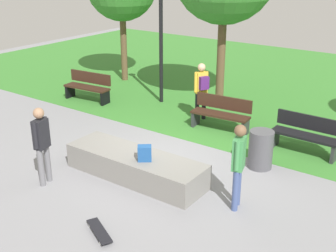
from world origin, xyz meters
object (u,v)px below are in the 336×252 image
skater_performing_trick (42,140)px  lamp_post (161,25)px  concrete_ledge (136,166)px  park_bench_by_oak (306,134)px  skater_watching (238,161)px  skateboard_by_ledge (99,231)px  pedestrian_with_backpack (201,87)px  park_bench_center_lawn (88,86)px  trash_bin (261,149)px  backpack_on_ledge (145,153)px  park_bench_far_left (221,113)px

skater_performing_trick → lamp_post: 6.10m
concrete_ledge → park_bench_by_oak: 4.20m
skater_watching → park_bench_by_oak: size_ratio=1.04×
skateboard_by_ledge → pedestrian_with_backpack: pedestrian_with_backpack is taller
skater_watching → park_bench_by_oak: (0.20, 3.19, -0.50)m
concrete_ledge → pedestrian_with_backpack: size_ratio=1.91×
pedestrian_with_backpack → lamp_post: bearing=160.3°
skater_performing_trick → lamp_post: bearing=102.1°
park_bench_center_lawn → park_bench_by_oak: size_ratio=1.02×
trash_bin → pedestrian_with_backpack: bearing=145.8°
skater_watching → pedestrian_with_backpack: bearing=129.6°
backpack_on_ledge → pedestrian_with_backpack: size_ratio=0.19×
concrete_ledge → pedestrian_with_backpack: pedestrian_with_backpack is taller
trash_bin → park_bench_far_left: bearing=140.8°
skater_performing_trick → pedestrian_with_backpack: 5.14m
skater_performing_trick → park_bench_center_lawn: bearing=125.9°
park_bench_center_lawn → park_bench_far_left: same height
skater_watching → park_bench_far_left: (-2.17, 3.31, -0.50)m
skater_watching → park_bench_center_lawn: (-6.96, 3.07, -0.50)m
concrete_ledge → trash_bin: bearing=45.3°
concrete_ledge → skateboard_by_ledge: 2.14m
lamp_post → pedestrian_with_backpack: lamp_post is taller
backpack_on_ledge → trash_bin: size_ratio=0.37×
trash_bin → skateboard_by_ledge: bearing=-106.4°
park_bench_center_lawn → trash_bin: park_bench_center_lawn is taller
skater_watching → lamp_post: (-4.92, 4.32, 1.48)m
lamp_post → park_bench_by_oak: bearing=-12.4°
backpack_on_ledge → pedestrian_with_backpack: 4.06m
skateboard_by_ledge → park_bench_far_left: 5.51m
lamp_post → park_bench_center_lawn: bearing=-148.4°
park_bench_by_oak → park_bench_far_left: bearing=177.1°
skater_performing_trick → park_bench_center_lawn: (-3.28, 4.53, -0.49)m
trash_bin → pedestrian_with_backpack: (-2.67, 1.81, 0.56)m
skater_watching → skateboard_by_ledge: (-1.50, -2.14, -0.92)m
concrete_ledge → lamp_post: lamp_post is taller
concrete_ledge → trash_bin: size_ratio=3.65×
trash_bin → park_bench_center_lawn: bearing=169.3°
park_bench_far_left → pedestrian_with_backpack: (-0.84, 0.32, 0.51)m
park_bench_far_left → skater_watching: bearing=-56.8°
backpack_on_ledge → park_bench_by_oak: park_bench_by_oak is taller
park_bench_center_lawn → skater_performing_trick: bearing=-54.1°
concrete_ledge → skateboard_by_ledge: (0.81, -1.97, -0.21)m
park_bench_by_oak → trash_bin: (-0.55, -1.37, -0.05)m
backpack_on_ledge → skater_watching: skater_watching is taller
trash_bin → park_bench_by_oak: bearing=68.2°
skater_watching → pedestrian_with_backpack: skater_watching is taller
backpack_on_ledge → pedestrian_with_backpack: (-1.04, 3.91, 0.29)m
park_bench_center_lawn → skater_watching: bearing=-23.8°
skateboard_by_ledge → lamp_post: 7.69m
concrete_ledge → backpack_on_ledge: (0.35, -0.11, 0.43)m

